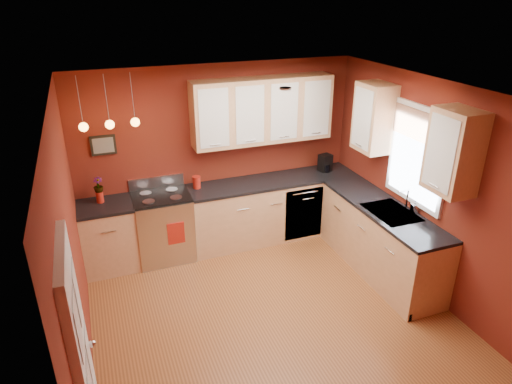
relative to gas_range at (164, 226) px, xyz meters
name	(u,v)px	position (x,y,z in m)	size (l,w,h in m)	color
floor	(274,319)	(0.92, -1.80, -0.48)	(4.20, 4.20, 0.00)	#97592C
ceiling	(279,95)	(0.92, -1.80, 2.12)	(4.00, 4.20, 0.02)	beige
wall_back	(219,156)	(0.92, 0.30, 0.82)	(4.00, 0.02, 2.60)	maroon
wall_front	(403,360)	(0.92, -3.90, 0.82)	(4.00, 0.02, 2.60)	maroon
wall_left	(72,256)	(-1.08, -1.80, 0.82)	(0.02, 4.20, 2.60)	maroon
wall_right	(432,192)	(2.92, -1.80, 0.82)	(0.02, 4.20, 2.60)	maroon
base_cabinets_back_left	(109,237)	(-0.73, 0.00, -0.03)	(0.70, 0.60, 0.90)	tan
base_cabinets_back_right	(273,209)	(1.65, 0.00, -0.03)	(2.54, 0.60, 0.90)	tan
base_cabinets_right	(380,240)	(2.62, -1.35, -0.03)	(0.60, 2.10, 0.90)	tan
counter_back_left	(104,206)	(-0.73, 0.00, 0.44)	(0.70, 0.62, 0.04)	black
counter_back_right	(274,181)	(1.65, 0.00, 0.44)	(2.54, 0.62, 0.04)	black
counter_right	(384,209)	(2.62, -1.35, 0.44)	(0.62, 2.10, 0.04)	black
gas_range	(164,226)	(0.00, 0.00, 0.00)	(0.76, 0.64, 1.11)	#BCBBC0
dishwasher_front	(304,214)	(2.02, -0.29, -0.03)	(0.60, 0.02, 0.80)	#BCBBC0
sink	(391,214)	(2.62, -1.50, 0.43)	(0.50, 0.70, 0.33)	gray
window	(418,153)	(2.89, -1.50, 1.21)	(0.06, 1.02, 1.22)	white
door_left_wall	(85,374)	(-1.05, -3.00, 0.54)	(0.12, 0.82, 2.05)	white
upper_cabinets_back	(263,110)	(1.52, 0.12, 1.47)	(2.00, 0.35, 0.90)	tan
upper_cabinets_right	(409,133)	(2.75, -1.48, 1.47)	(0.35, 1.95, 0.90)	tan
wall_picture	(103,145)	(-0.63, 0.28, 1.17)	(0.32, 0.03, 0.26)	black
pendant_lights	(110,124)	(-0.53, -0.05, 1.53)	(0.71, 0.11, 0.66)	gray
red_canister	(197,182)	(0.53, 0.09, 0.55)	(0.12, 0.12, 0.17)	#AB1E12
red_vase	(100,197)	(-0.77, 0.09, 0.53)	(0.09, 0.09, 0.15)	#AB1E12
flowers	(98,185)	(-0.77, 0.09, 0.70)	(0.12, 0.12, 0.22)	#AB1E12
coffee_maker	(325,163)	(2.52, 0.04, 0.58)	(0.21, 0.20, 0.26)	black
soap_pump	(415,207)	(2.87, -1.62, 0.55)	(0.08, 0.08, 0.17)	silver
dish_towel	(176,233)	(0.11, -0.33, 0.04)	(0.23, 0.02, 0.31)	#AB1E12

